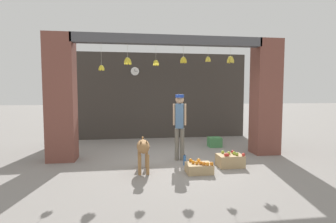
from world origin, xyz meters
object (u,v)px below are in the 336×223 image
produce_box_green (215,142)px  wall_clock (135,71)px  fruit_crate_oranges (199,168)px  water_bottle (185,160)px  fruit_crate_apples (230,160)px  dog (143,148)px  shopkeeper (180,121)px

produce_box_green → wall_clock: (-2.50, 1.84, 2.38)m
fruit_crate_oranges → water_bottle: bearing=106.3°
produce_box_green → water_bottle: size_ratio=1.55×
fruit_crate_oranges → water_bottle: size_ratio=2.12×
fruit_crate_apples → wall_clock: wall_clock is taller
water_bottle → wall_clock: size_ratio=0.80×
dog → water_bottle: bearing=111.2°
dog → produce_box_green: dog is taller
dog → fruit_crate_oranges: size_ratio=1.84×
fruit_crate_oranges → wall_clock: wall_clock is taller
shopkeeper → wall_clock: wall_clock is taller
shopkeeper → wall_clock: 3.78m
fruit_crate_oranges → fruit_crate_apples: bearing=23.7°
produce_box_green → wall_clock: 3.91m
produce_box_green → dog: bearing=-136.1°
fruit_crate_oranges → shopkeeper: bearing=101.5°
shopkeeper → fruit_crate_oranges: size_ratio=3.05×
fruit_crate_oranges → produce_box_green: bearing=65.0°
dog → wall_clock: 4.60m
dog → shopkeeper: size_ratio=0.60×
wall_clock → produce_box_green: bearing=-36.3°
shopkeeper → water_bottle: size_ratio=6.48×
shopkeeper → produce_box_green: 2.21m
dog → fruit_crate_oranges: 1.30m
fruit_crate_oranges → water_bottle: fruit_crate_oranges is taller
fruit_crate_apples → water_bottle: fruit_crate_apples is taller
produce_box_green → water_bottle: 2.38m
dog → fruit_crate_oranges: (1.20, -0.27, -0.42)m
fruit_crate_oranges → dog: bearing=167.5°
dog → produce_box_green: 3.35m
fruit_crate_oranges → water_bottle: 0.67m
wall_clock → water_bottle: bearing=-73.5°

